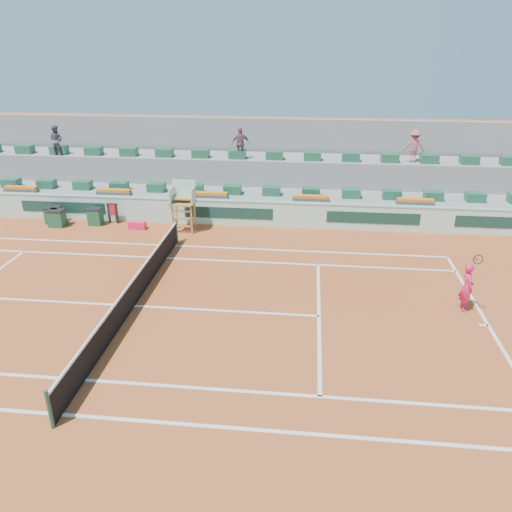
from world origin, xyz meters
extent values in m
plane|color=#96421D|center=(0.00, 0.00, 0.00)|extent=(90.00, 90.00, 0.00)
cube|color=gray|center=(0.00, 10.70, 0.60)|extent=(36.00, 4.00, 1.20)
cube|color=gray|center=(0.00, 12.30, 1.30)|extent=(36.00, 2.40, 2.60)
cube|color=gray|center=(0.00, 13.90, 2.20)|extent=(36.00, 0.40, 4.40)
cube|color=#E91E5C|center=(-2.35, 7.39, 0.18)|extent=(0.82, 0.37, 0.37)
imported|color=#51505E|center=(-7.98, 11.49, 3.41)|extent=(0.83, 0.67, 1.61)
imported|color=#774F5A|center=(2.20, 11.57, 3.43)|extent=(1.04, 0.67, 1.65)
imported|color=#9F4F61|center=(11.19, 11.86, 3.43)|extent=(1.11, 0.69, 1.65)
cube|color=silver|center=(11.88, 0.00, 0.01)|extent=(0.12, 10.97, 0.01)
cube|color=silver|center=(0.00, -5.49, 0.01)|extent=(23.77, 0.12, 0.01)
cube|color=silver|center=(0.00, 5.49, 0.01)|extent=(23.77, 0.12, 0.01)
cube|color=silver|center=(0.00, -4.12, 0.01)|extent=(23.77, 0.12, 0.01)
cube|color=silver|center=(0.00, 4.12, 0.01)|extent=(23.77, 0.12, 0.01)
cube|color=silver|center=(6.40, 0.00, 0.01)|extent=(0.12, 8.23, 0.01)
cube|color=silver|center=(0.00, 0.00, 0.01)|extent=(12.80, 0.12, 0.01)
cube|color=silver|center=(11.73, 0.00, 0.01)|extent=(0.30, 0.12, 0.01)
cube|color=black|center=(0.00, 0.00, 0.46)|extent=(0.03, 11.87, 0.92)
cube|color=silver|center=(0.00, 0.00, 0.95)|extent=(0.06, 11.87, 0.07)
cylinder|color=#1E4835|center=(0.00, -5.94, 0.55)|extent=(0.10, 0.10, 1.10)
cylinder|color=#1E4835|center=(0.00, 5.94, 0.55)|extent=(0.10, 0.10, 1.10)
cube|color=#ABD7C5|center=(0.00, 8.50, 0.60)|extent=(36.00, 0.30, 1.20)
cube|color=#77A091|center=(0.00, 8.50, 1.23)|extent=(36.00, 0.34, 0.06)
cube|color=#13362D|center=(-6.50, 8.34, 0.65)|extent=(4.40, 0.02, 0.56)
cube|color=#13362D|center=(2.00, 8.34, 0.65)|extent=(4.40, 0.02, 0.56)
cube|color=#13362D|center=(9.00, 8.34, 0.65)|extent=(4.40, 0.02, 0.56)
cube|color=#13362D|center=(15.00, 8.34, 0.65)|extent=(4.40, 0.02, 0.56)
cube|color=olive|center=(-0.45, 7.05, 0.68)|extent=(0.08, 0.08, 1.35)
cube|color=olive|center=(0.45, 7.05, 0.68)|extent=(0.08, 0.08, 1.35)
cube|color=olive|center=(-0.45, 7.75, 0.68)|extent=(0.08, 0.08, 1.35)
cube|color=olive|center=(0.45, 7.75, 0.68)|extent=(0.08, 0.08, 1.35)
cube|color=olive|center=(0.00, 7.40, 1.39)|extent=(1.10, 0.90, 0.08)
cube|color=#ABD7C5|center=(0.00, 7.78, 1.90)|extent=(1.10, 0.08, 1.00)
cube|color=#ABD7C5|center=(-0.52, 7.40, 1.75)|extent=(0.06, 0.90, 0.80)
cube|color=#ABD7C5|center=(0.52, 7.40, 1.75)|extent=(0.06, 0.90, 0.80)
cube|color=olive|center=(0.00, 7.50, 1.63)|extent=(0.80, 0.60, 0.08)
cube|color=olive|center=(0.00, 7.05, 0.35)|extent=(0.90, 0.08, 0.06)
cube|color=olive|center=(0.00, 7.05, 0.75)|extent=(0.90, 0.08, 0.06)
cube|color=olive|center=(0.00, 7.05, 1.10)|extent=(0.90, 0.08, 0.06)
cube|color=#1B5336|center=(-10.00, 9.80, 1.42)|extent=(0.90, 0.60, 0.44)
cube|color=#1B5336|center=(-8.00, 9.80, 1.42)|extent=(0.90, 0.60, 0.44)
cube|color=#1B5336|center=(-6.00, 9.80, 1.42)|extent=(0.90, 0.60, 0.44)
cube|color=#1B5336|center=(-4.00, 9.80, 1.42)|extent=(0.90, 0.60, 0.44)
cube|color=#1B5336|center=(-2.00, 9.80, 1.42)|extent=(0.90, 0.60, 0.44)
cube|color=#1B5336|center=(0.00, 9.80, 1.42)|extent=(0.90, 0.60, 0.44)
cube|color=#1B5336|center=(2.00, 9.80, 1.42)|extent=(0.90, 0.60, 0.44)
cube|color=#1B5336|center=(4.00, 9.80, 1.42)|extent=(0.90, 0.60, 0.44)
cube|color=#1B5336|center=(6.00, 9.80, 1.42)|extent=(0.90, 0.60, 0.44)
cube|color=#1B5336|center=(8.00, 9.80, 1.42)|extent=(0.90, 0.60, 0.44)
cube|color=#1B5336|center=(10.00, 9.80, 1.42)|extent=(0.90, 0.60, 0.44)
cube|color=#1B5336|center=(12.00, 9.80, 1.42)|extent=(0.90, 0.60, 0.44)
cube|color=#1B5336|center=(14.00, 9.80, 1.42)|extent=(0.90, 0.60, 0.44)
cube|color=#1B5336|center=(-10.00, 11.70, 2.82)|extent=(0.90, 0.60, 0.44)
cube|color=#1B5336|center=(-8.00, 11.70, 2.82)|extent=(0.90, 0.60, 0.44)
cube|color=#1B5336|center=(-6.00, 11.70, 2.82)|extent=(0.90, 0.60, 0.44)
cube|color=#1B5336|center=(-4.00, 11.70, 2.82)|extent=(0.90, 0.60, 0.44)
cube|color=#1B5336|center=(-2.00, 11.70, 2.82)|extent=(0.90, 0.60, 0.44)
cube|color=#1B5336|center=(0.00, 11.70, 2.82)|extent=(0.90, 0.60, 0.44)
cube|color=#1B5336|center=(2.00, 11.70, 2.82)|extent=(0.90, 0.60, 0.44)
cube|color=#1B5336|center=(4.00, 11.70, 2.82)|extent=(0.90, 0.60, 0.44)
cube|color=#1B5336|center=(6.00, 11.70, 2.82)|extent=(0.90, 0.60, 0.44)
cube|color=#1B5336|center=(8.00, 11.70, 2.82)|extent=(0.90, 0.60, 0.44)
cube|color=#1B5336|center=(10.00, 11.70, 2.82)|extent=(0.90, 0.60, 0.44)
cube|color=#1B5336|center=(12.00, 11.70, 2.82)|extent=(0.90, 0.60, 0.44)
cube|color=#1B5336|center=(14.00, 11.70, 2.82)|extent=(0.90, 0.60, 0.44)
cube|color=#1B5336|center=(16.00, 11.70, 2.82)|extent=(0.90, 0.60, 0.44)
cube|color=#454545|center=(-9.00, 9.00, 1.28)|extent=(1.80, 0.36, 0.16)
cube|color=orange|center=(-9.00, 9.00, 1.42)|extent=(1.70, 0.32, 0.12)
cube|color=#454545|center=(-4.00, 9.00, 1.28)|extent=(1.80, 0.36, 0.16)
cube|color=orange|center=(-4.00, 9.00, 1.42)|extent=(1.70, 0.32, 0.12)
cube|color=#454545|center=(1.00, 9.00, 1.28)|extent=(1.80, 0.36, 0.16)
cube|color=orange|center=(1.00, 9.00, 1.42)|extent=(1.70, 0.32, 0.12)
cube|color=#454545|center=(6.00, 9.00, 1.28)|extent=(1.80, 0.36, 0.16)
cube|color=orange|center=(6.00, 9.00, 1.42)|extent=(1.70, 0.32, 0.12)
cube|color=#454545|center=(11.00, 9.00, 1.28)|extent=(1.80, 0.36, 0.16)
cube|color=orange|center=(11.00, 9.00, 1.42)|extent=(1.70, 0.32, 0.12)
cube|color=#18482E|center=(-4.59, 7.75, 0.40)|extent=(0.63, 0.54, 0.80)
cube|color=black|center=(-4.59, 7.75, 0.82)|extent=(0.66, 0.57, 0.04)
cube|color=#18482E|center=(-6.38, 7.33, 0.40)|extent=(0.72, 0.62, 0.80)
cube|color=black|center=(-6.38, 7.33, 0.82)|extent=(0.76, 0.66, 0.04)
cube|color=#18482E|center=(-6.77, 7.74, 0.40)|extent=(0.69, 0.59, 0.80)
cube|color=black|center=(-6.77, 7.74, 0.82)|extent=(0.73, 0.63, 0.04)
cube|color=black|center=(-4.00, 8.05, 0.50)|extent=(0.09, 0.09, 1.00)
cube|color=black|center=(-3.60, 8.05, 0.50)|extent=(0.09, 0.09, 1.00)
cube|color=black|center=(-3.80, 8.05, 1.00)|extent=(0.56, 0.07, 0.06)
cube|color=red|center=(-3.80, 8.03, 0.70)|extent=(0.41, 0.04, 0.56)
imported|color=#E91E5C|center=(11.33, 1.00, 0.87)|extent=(0.46, 0.66, 1.74)
cylinder|color=black|center=(11.33, 0.70, 2.05)|extent=(0.03, 0.35, 0.09)
torus|color=black|center=(11.33, 0.48, 2.12)|extent=(0.31, 0.08, 0.31)
camera|label=1|loc=(5.85, -14.65, 8.64)|focal=35.00mm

